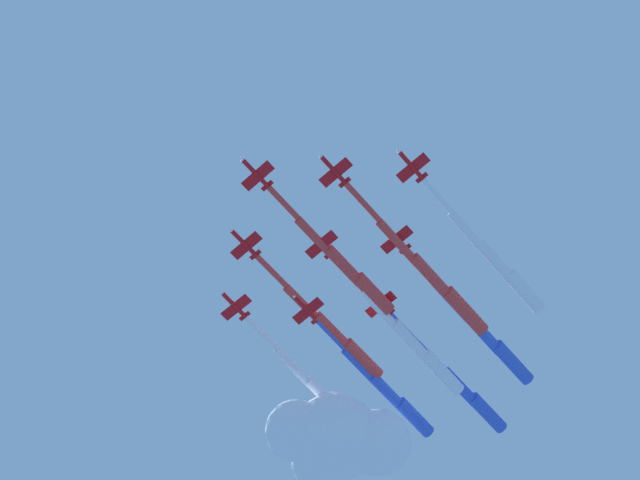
{
  "coord_description": "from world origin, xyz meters",
  "views": [
    {
      "loc": [
        24.78,
        75.73,
        3.33
      ],
      "look_at": [
        0.0,
        0.0,
        200.17
      ],
      "focal_mm": 49.41,
      "sensor_mm": 36.0,
      "label": 1
    }
  ],
  "objects_px": {
    "jet_lead": "(344,265)",
    "jet_port_mid": "(412,341)",
    "jet_port_inner": "(433,277)",
    "jet_starboard_mid": "(496,261)",
    "jet_starboard_inner": "(333,331)",
    "jet_port_outer": "(325,397)",
    "jet_trail_port": "(387,391)",
    "jet_starboard_outer": "(483,333)",
    "jet_trail_starboard": "(460,386)"
  },
  "relations": [
    {
      "from": "jet_port_outer",
      "to": "jet_trail_port",
      "type": "bearing_deg",
      "value": 148.18
    },
    {
      "from": "jet_port_inner",
      "to": "jet_port_outer",
      "type": "bearing_deg",
      "value": -71.96
    },
    {
      "from": "jet_starboard_outer",
      "to": "jet_trail_starboard",
      "type": "height_order",
      "value": "jet_trail_starboard"
    },
    {
      "from": "jet_port_inner",
      "to": "jet_port_mid",
      "type": "relative_size",
      "value": 1.04
    },
    {
      "from": "jet_port_outer",
      "to": "jet_trail_port",
      "type": "distance_m",
      "value": 16.75
    },
    {
      "from": "jet_starboard_mid",
      "to": "jet_starboard_outer",
      "type": "relative_size",
      "value": 0.95
    },
    {
      "from": "jet_lead",
      "to": "jet_starboard_inner",
      "type": "height_order",
      "value": "jet_starboard_inner"
    },
    {
      "from": "jet_port_mid",
      "to": "jet_trail_port",
      "type": "height_order",
      "value": "jet_trail_port"
    },
    {
      "from": "jet_lead",
      "to": "jet_port_inner",
      "type": "distance_m",
      "value": 22.07
    },
    {
      "from": "jet_port_mid",
      "to": "jet_starboard_mid",
      "type": "height_order",
      "value": "jet_starboard_mid"
    },
    {
      "from": "jet_lead",
      "to": "jet_port_inner",
      "type": "bearing_deg",
      "value": 171.08
    },
    {
      "from": "jet_starboard_inner",
      "to": "jet_port_mid",
      "type": "relative_size",
      "value": 0.93
    },
    {
      "from": "jet_starboard_inner",
      "to": "jet_trail_port",
      "type": "relative_size",
      "value": 1.02
    },
    {
      "from": "jet_trail_port",
      "to": "jet_port_inner",
      "type": "bearing_deg",
      "value": 89.68
    },
    {
      "from": "jet_starboard_outer",
      "to": "jet_lead",
      "type": "bearing_deg",
      "value": 10.29
    },
    {
      "from": "jet_port_mid",
      "to": "jet_starboard_mid",
      "type": "distance_m",
      "value": 29.11
    },
    {
      "from": "jet_port_inner",
      "to": "jet_trail_port",
      "type": "height_order",
      "value": "jet_port_inner"
    },
    {
      "from": "jet_port_mid",
      "to": "jet_starboard_mid",
      "type": "xyz_separation_m",
      "value": [
        -12.37,
        26.26,
        2.11
      ]
    },
    {
      "from": "jet_port_mid",
      "to": "jet_lead",
      "type": "bearing_deg",
      "value": 32.19
    },
    {
      "from": "jet_lead",
      "to": "jet_trail_port",
      "type": "height_order",
      "value": "jet_lead"
    },
    {
      "from": "jet_trail_port",
      "to": "jet_trail_starboard",
      "type": "distance_m",
      "value": 19.21
    },
    {
      "from": "jet_port_inner",
      "to": "jet_starboard_mid",
      "type": "bearing_deg",
      "value": 147.88
    },
    {
      "from": "jet_starboard_mid",
      "to": "jet_trail_starboard",
      "type": "height_order",
      "value": "jet_trail_starboard"
    },
    {
      "from": "jet_starboard_inner",
      "to": "jet_trail_starboard",
      "type": "distance_m",
      "value": 37.2
    },
    {
      "from": "jet_starboard_mid",
      "to": "jet_lead",
      "type": "bearing_deg",
      "value": -18.6
    },
    {
      "from": "jet_trail_starboard",
      "to": "jet_lead",
      "type": "bearing_deg",
      "value": 30.98
    },
    {
      "from": "jet_starboard_inner",
      "to": "jet_port_outer",
      "type": "xyz_separation_m",
      "value": [
        -4.72,
        -20.39,
        2.56
      ]
    },
    {
      "from": "jet_port_inner",
      "to": "jet_starboard_inner",
      "type": "distance_m",
      "value": 28.62
    },
    {
      "from": "jet_lead",
      "to": "jet_port_mid",
      "type": "distance_m",
      "value": 27.04
    },
    {
      "from": "jet_port_inner",
      "to": "jet_trail_starboard",
      "type": "height_order",
      "value": "jet_trail_starboard"
    },
    {
      "from": "jet_starboard_inner",
      "to": "jet_trail_port",
      "type": "distance_m",
      "value": 22.06
    },
    {
      "from": "jet_trail_starboard",
      "to": "jet_port_mid",
      "type": "bearing_deg",
      "value": 29.31
    },
    {
      "from": "jet_starboard_inner",
      "to": "jet_port_inner",
      "type": "bearing_deg",
      "value": 130.2
    },
    {
      "from": "jet_port_mid",
      "to": "jet_starboard_mid",
      "type": "bearing_deg",
      "value": 115.21
    },
    {
      "from": "jet_port_inner",
      "to": "jet_trail_port",
      "type": "xyz_separation_m",
      "value": [
        -0.19,
        -33.59,
        -0.46
      ]
    },
    {
      "from": "jet_starboard_inner",
      "to": "jet_port_mid",
      "type": "xyz_separation_m",
      "value": [
        -19.56,
        4.04,
        -1.06
      ]
    },
    {
      "from": "jet_lead",
      "to": "jet_port_mid",
      "type": "xyz_separation_m",
      "value": [
        -22.88,
        -14.4,
        -0.35
      ]
    },
    {
      "from": "jet_port_outer",
      "to": "jet_lead",
      "type": "bearing_deg",
      "value": 78.3
    },
    {
      "from": "jet_starboard_inner",
      "to": "jet_port_mid",
      "type": "height_order",
      "value": "jet_starboard_inner"
    },
    {
      "from": "jet_lead",
      "to": "jet_trail_port",
      "type": "relative_size",
      "value": 1.0
    },
    {
      "from": "jet_starboard_inner",
      "to": "jet_port_mid",
      "type": "bearing_deg",
      "value": 168.34
    },
    {
      "from": "jet_starboard_inner",
      "to": "jet_starboard_outer",
      "type": "xyz_separation_m",
      "value": [
        -36.17,
        11.27,
        0.37
      ]
    },
    {
      "from": "jet_lead",
      "to": "jet_port_mid",
      "type": "height_order",
      "value": "jet_lead"
    },
    {
      "from": "jet_port_mid",
      "to": "jet_port_outer",
      "type": "height_order",
      "value": "jet_port_outer"
    },
    {
      "from": "jet_trail_port",
      "to": "jet_starboard_inner",
      "type": "bearing_deg",
      "value": 32.15
    },
    {
      "from": "jet_trail_starboard",
      "to": "jet_port_inner",
      "type": "bearing_deg",
      "value": 56.37
    },
    {
      "from": "jet_starboard_mid",
      "to": "jet_starboard_outer",
      "type": "distance_m",
      "value": 19.51
    },
    {
      "from": "jet_starboard_outer",
      "to": "jet_starboard_inner",
      "type": "bearing_deg",
      "value": -17.3
    },
    {
      "from": "jet_port_inner",
      "to": "jet_trail_starboard",
      "type": "relative_size",
      "value": 1.11
    },
    {
      "from": "jet_starboard_outer",
      "to": "jet_trail_starboard",
      "type": "relative_size",
      "value": 1.06
    }
  ]
}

